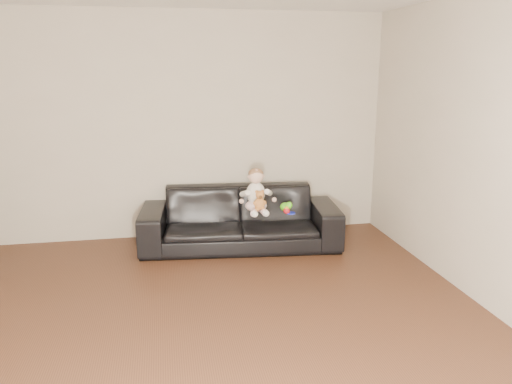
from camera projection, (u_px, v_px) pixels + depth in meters
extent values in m
plane|color=#4B2B1A|center=(189.00, 363.00, 3.42)|extent=(5.50, 5.50, 0.00)
plane|color=#B9AF9B|center=(172.00, 127.00, 5.73)|extent=(5.00, 0.00, 5.00)
imported|color=black|center=(240.00, 218.00, 5.61)|extent=(2.27, 1.07, 0.64)
ellipsoid|color=#FED6DB|center=(256.00, 206.00, 5.50)|extent=(0.26, 0.23, 0.13)
ellipsoid|color=white|center=(256.00, 193.00, 5.48)|extent=(0.22, 0.19, 0.25)
sphere|color=beige|center=(256.00, 176.00, 5.42)|extent=(0.18, 0.18, 0.16)
ellipsoid|color=#8C603F|center=(256.00, 174.00, 5.42)|extent=(0.18, 0.18, 0.12)
cylinder|color=#FED6DB|center=(254.00, 211.00, 5.35)|extent=(0.09, 0.21, 0.08)
cylinder|color=#FED6DB|center=(263.00, 211.00, 5.37)|extent=(0.09, 0.21, 0.08)
sphere|color=white|center=(255.00, 214.00, 5.25)|extent=(0.07, 0.07, 0.07)
sphere|color=white|center=(266.00, 214.00, 5.27)|extent=(0.07, 0.07, 0.07)
cylinder|color=white|center=(245.00, 193.00, 5.40)|extent=(0.07, 0.17, 0.11)
cylinder|color=white|center=(268.00, 192.00, 5.45)|extent=(0.07, 0.17, 0.11)
ellipsoid|color=#C57938|center=(260.00, 204.00, 5.34)|extent=(0.12, 0.11, 0.14)
sphere|color=#C57938|center=(260.00, 195.00, 5.30)|extent=(0.09, 0.09, 0.09)
sphere|color=#C57938|center=(257.00, 192.00, 5.30)|extent=(0.04, 0.04, 0.04)
sphere|color=#C57938|center=(263.00, 192.00, 5.31)|extent=(0.04, 0.04, 0.04)
sphere|color=#593819|center=(261.00, 197.00, 5.27)|extent=(0.04, 0.04, 0.04)
ellipsoid|color=#55DE1A|center=(285.00, 207.00, 5.50)|extent=(0.16, 0.17, 0.10)
sphere|color=red|center=(287.00, 211.00, 5.41)|extent=(0.09, 0.09, 0.07)
cylinder|color=#1926CC|center=(291.00, 213.00, 5.43)|extent=(0.12, 0.12, 0.01)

